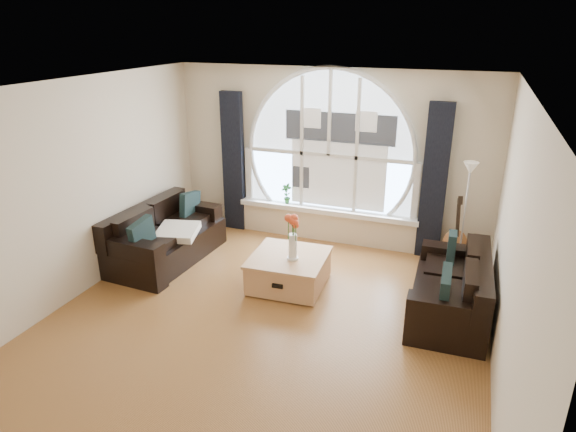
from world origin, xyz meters
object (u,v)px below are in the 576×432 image
(coffee_chest, at_px, (289,269))
(floor_lamp, at_px, (464,219))
(sofa_right, at_px, (451,284))
(guitar, at_px, (457,229))
(potted_plant, at_px, (287,194))
(sofa_left, at_px, (166,235))
(vase_flowers, at_px, (293,231))

(coffee_chest, distance_m, floor_lamp, 2.48)
(sofa_right, distance_m, guitar, 1.48)
(floor_lamp, relative_size, potted_plant, 4.84)
(sofa_left, distance_m, potted_plant, 2.02)
(sofa_left, height_order, sofa_right, sofa_left)
(potted_plant, bearing_deg, vase_flowers, -67.05)
(vase_flowers, xyz_separation_m, guitar, (1.94, 1.57, -0.30))
(coffee_chest, height_order, floor_lamp, floor_lamp)
(floor_lamp, distance_m, potted_plant, 2.77)
(sofa_left, distance_m, guitar, 4.21)
(coffee_chest, relative_size, potted_plant, 2.94)
(sofa_left, distance_m, sofa_right, 4.00)
(sofa_right, distance_m, potted_plant, 3.14)
(coffee_chest, bearing_deg, floor_lamp, 26.93)
(sofa_right, bearing_deg, floor_lamp, 85.85)
(vase_flowers, bearing_deg, guitar, 38.95)
(guitar, bearing_deg, sofa_left, -178.33)
(floor_lamp, bearing_deg, guitar, 104.43)
(sofa_left, relative_size, potted_plant, 5.55)
(potted_plant, bearing_deg, coffee_chest, -68.49)
(vase_flowers, bearing_deg, sofa_right, 2.68)
(sofa_right, relative_size, guitar, 1.59)
(coffee_chest, distance_m, potted_plant, 1.81)
(vase_flowers, relative_size, floor_lamp, 0.44)
(sofa_right, bearing_deg, sofa_left, 177.07)
(coffee_chest, bearing_deg, sofa_left, 173.73)
(vase_flowers, bearing_deg, sofa_left, 174.64)
(guitar, bearing_deg, coffee_chest, -160.91)
(sofa_right, relative_size, floor_lamp, 1.05)
(coffee_chest, height_order, vase_flowers, vase_flowers)
(sofa_left, distance_m, vase_flowers, 2.09)
(sofa_left, relative_size, floor_lamp, 1.15)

